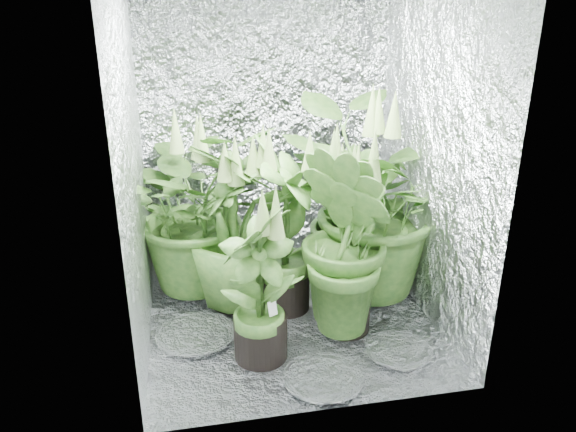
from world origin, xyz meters
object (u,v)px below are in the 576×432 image
(plant_e, at_px, (367,204))
(plant_g, at_px, (348,241))
(plant_d, at_px, (233,229))
(plant_c, at_px, (343,218))
(plant_b, at_px, (286,228))
(circulation_fan, at_px, (372,260))
(plant_f, at_px, (259,285))
(plant_a, at_px, (195,208))

(plant_e, height_order, plant_g, plant_e)
(plant_d, distance_m, plant_g, 0.71)
(plant_c, height_order, plant_d, plant_d)
(plant_b, distance_m, plant_g, 0.40)
(plant_b, xyz_separation_m, plant_d, (-0.29, 0.12, -0.03))
(plant_g, distance_m, circulation_fan, 0.75)
(plant_b, distance_m, plant_f, 0.52)
(plant_d, bearing_deg, plant_a, 129.57)
(plant_a, distance_m, plant_g, 1.02)
(plant_c, bearing_deg, plant_d, -165.54)
(plant_c, xyz_separation_m, circulation_fan, (0.19, -0.06, -0.29))
(plant_a, height_order, plant_f, plant_a)
(plant_b, bearing_deg, plant_a, 143.96)
(plant_d, relative_size, plant_g, 0.93)
(plant_c, height_order, plant_f, plant_f)
(plant_d, xyz_separation_m, plant_f, (0.07, -0.57, -0.07))
(plant_f, bearing_deg, plant_a, 108.70)
(plant_d, distance_m, circulation_fan, 0.99)
(circulation_fan, bearing_deg, plant_g, -115.07)
(plant_g, bearing_deg, circulation_fan, 57.78)
(plant_e, distance_m, plant_f, 0.91)
(plant_c, distance_m, plant_e, 0.32)
(plant_c, relative_size, plant_e, 0.70)
(plant_g, bearing_deg, plant_e, 57.49)
(plant_f, bearing_deg, plant_b, 64.03)
(plant_e, distance_m, plant_g, 0.41)
(plant_d, height_order, circulation_fan, plant_d)
(plant_a, xyz_separation_m, plant_f, (0.28, -0.82, -0.12))
(plant_a, xyz_separation_m, plant_d, (0.20, -0.25, -0.05))
(plant_d, relative_size, circulation_fan, 3.40)
(plant_g, bearing_deg, plant_c, 75.86)
(plant_a, xyz_separation_m, plant_g, (0.78, -0.65, -0.00))
(plant_g, bearing_deg, plant_d, 145.45)
(plant_g, xyz_separation_m, circulation_fan, (0.33, 0.53, -0.41))
(plant_a, bearing_deg, plant_d, -50.43)
(circulation_fan, bearing_deg, plant_d, -164.61)
(plant_b, distance_m, plant_c, 0.54)
(plant_g, bearing_deg, plant_a, 140.50)
(plant_g, bearing_deg, plant_b, 135.18)
(plant_f, bearing_deg, plant_c, 49.21)
(plant_a, xyz_separation_m, plant_c, (0.93, -0.06, -0.12))
(plant_a, distance_m, plant_f, 0.87)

